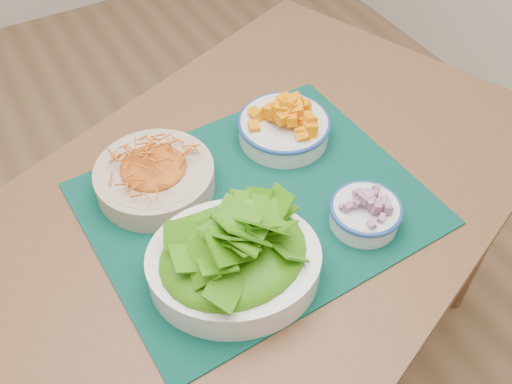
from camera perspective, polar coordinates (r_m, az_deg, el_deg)
ground at (r=1.78m, az=-10.19°, el=-15.27°), size 4.00×4.00×0.00m
table at (r=1.19m, az=0.77°, el=-2.77°), size 1.41×1.18×0.75m
placemat at (r=1.08m, az=0.00°, el=-1.14°), size 0.62×0.52×0.00m
carrot_bowl at (r=1.10m, az=-10.14°, el=1.86°), size 0.27×0.27×0.08m
squash_bowl at (r=1.18m, az=2.83°, el=7.07°), size 0.24×0.24×0.10m
lettuce_bowl at (r=0.93m, az=-2.26°, el=-6.26°), size 0.36×0.34×0.13m
onion_bowl at (r=1.05m, az=10.90°, el=-1.85°), size 0.14×0.14×0.07m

